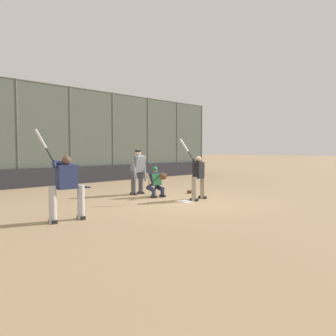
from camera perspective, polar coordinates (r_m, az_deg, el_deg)
The scene contains 10 objects.
ground_plane at distance 10.74m, azimuth 3.06°, elevation -5.86°, with size 160.00×160.00×0.00m, color #9E7F5B.
home_plate_marker at distance 10.74m, azimuth 3.06°, elevation -5.83°, with size 0.43×0.43×0.01m, color white.
backstop_fence at distance 16.75m, azimuth -16.67°, elevation 5.75°, with size 20.12×0.08×4.76m.
padding_wall at distance 16.70m, azimuth -16.40°, elevation -1.24°, with size 19.64×0.18×0.86m, color #28282D.
batter_at_plate at distance 11.07m, azimuth 5.28°, elevation -1.41°, with size 1.06×0.55×2.05m.
catcher_behind_plate at distance 11.70m, azimuth -2.12°, elevation -2.31°, with size 0.60×0.73×1.10m.
umpire_home at distance 12.38m, azimuth -5.25°, elevation -0.43°, with size 0.68×0.46×1.69m.
batter_on_deck at distance 8.11m, azimuth -17.29°, elevation -2.93°, with size 0.99×0.70×2.18m.
spare_bat_near_backstop at distance 15.04m, azimuth -14.19°, elevation -3.20°, with size 0.22×0.86×0.07m.
fielding_glove_on_dirt at distance 12.81m, azimuth 3.92°, elevation -4.11°, with size 0.34×0.26×0.12m.
Camera 1 is at (7.83, 7.15, 1.71)m, focal length 35.00 mm.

